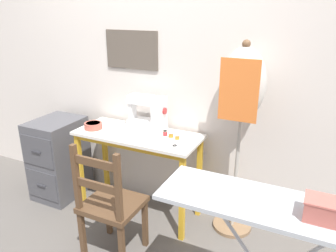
% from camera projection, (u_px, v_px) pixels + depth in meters
% --- Properties ---
extents(ground_plane, '(14.00, 14.00, 0.00)m').
position_uv_depth(ground_plane, '(127.00, 225.00, 2.81)').
color(ground_plane, '#5B5651').
extents(wall_back, '(10.00, 0.07, 2.55)m').
position_uv_depth(wall_back, '(153.00, 67.00, 2.81)').
color(wall_back, silver).
rests_on(wall_back, ground_plane).
extents(sewing_table, '(1.07, 0.45, 0.77)m').
position_uv_depth(sewing_table, '(137.00, 147.00, 2.77)').
color(sewing_table, silver).
rests_on(sewing_table, ground_plane).
extents(sewing_machine, '(0.34, 0.16, 0.32)m').
position_uv_depth(sewing_machine, '(149.00, 114.00, 2.78)').
color(sewing_machine, white).
rests_on(sewing_machine, sewing_table).
extents(fabric_bowl, '(0.15, 0.15, 0.05)m').
position_uv_depth(fabric_bowl, '(93.00, 126.00, 2.83)').
color(fabric_bowl, '#B25647').
rests_on(fabric_bowl, sewing_table).
extents(scissors, '(0.12, 0.05, 0.01)m').
position_uv_depth(scissors, '(177.00, 146.00, 2.48)').
color(scissors, silver).
rests_on(scissors, sewing_table).
extents(thread_spool_near_machine, '(0.04, 0.04, 0.04)m').
position_uv_depth(thread_spool_near_machine, '(165.00, 133.00, 2.68)').
color(thread_spool_near_machine, red).
rests_on(thread_spool_near_machine, sewing_table).
extents(thread_spool_mid_table, '(0.04, 0.04, 0.04)m').
position_uv_depth(thread_spool_mid_table, '(171.00, 135.00, 2.65)').
color(thread_spool_mid_table, orange).
rests_on(thread_spool_mid_table, sewing_table).
extents(thread_spool_far_edge, '(0.04, 0.04, 0.04)m').
position_uv_depth(thread_spool_far_edge, '(177.00, 137.00, 2.60)').
color(thread_spool_far_edge, orange).
rests_on(thread_spool_far_edge, sewing_table).
extents(wooden_chair, '(0.40, 0.38, 0.92)m').
position_uv_depth(wooden_chair, '(110.00, 205.00, 2.33)').
color(wooden_chair, '#513823').
rests_on(wooden_chair, ground_plane).
extents(filing_cabinet, '(0.39, 0.51, 0.77)m').
position_uv_depth(filing_cabinet, '(59.00, 158.00, 3.16)').
color(filing_cabinet, '#4C4C51').
rests_on(filing_cabinet, ground_plane).
extents(dress_form, '(0.33, 0.32, 1.55)m').
position_uv_depth(dress_form, '(242.00, 96.00, 2.39)').
color(dress_form, '#846647').
rests_on(dress_form, ground_plane).
extents(ironing_board, '(1.14, 0.37, 0.88)m').
position_uv_depth(ironing_board, '(273.00, 213.00, 1.58)').
color(ironing_board, '#ADB2B7').
rests_on(ironing_board, ground_plane).
extents(storage_box, '(0.18, 0.13, 0.10)m').
position_uv_depth(storage_box, '(326.00, 210.00, 1.43)').
color(storage_box, '#AD564C').
rests_on(storage_box, ironing_board).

